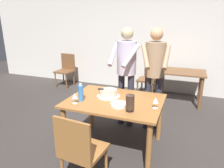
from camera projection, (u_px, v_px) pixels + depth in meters
ground_plane at (115, 146)px, 3.15m from camera, size 14.00×14.00×0.00m
back_wall at (153, 39)px, 5.29m from camera, size 10.00×0.12×2.70m
main_dining_table at (115, 107)px, 2.96m from camera, size 1.32×1.00×0.75m
cake_on_platter at (108, 93)px, 3.04m from camera, size 0.34×0.34×0.11m
cake_knife at (103, 89)px, 3.02m from camera, size 0.26×0.12×0.02m
plate_stack at (119, 105)px, 2.72m from camera, size 0.22×0.22×0.04m
wine_glass_near at (75, 96)px, 2.78m from camera, size 0.08×0.08×0.14m
wine_glass_far at (156, 101)px, 2.63m from camera, size 0.08×0.08×0.14m
water_bottle at (81, 93)px, 2.87m from camera, size 0.07×0.07×0.25m
hurricane_lamp at (130, 103)px, 2.54m from camera, size 0.11×0.11×0.21m
person_cutting_cake at (126, 67)px, 3.48m from camera, size 0.46×0.57×1.72m
person_standing_beside at (155, 69)px, 3.35m from camera, size 0.46×0.57×1.72m
chair_near_side at (80, 149)px, 2.26m from camera, size 0.48×0.48×0.90m
background_table at (181, 78)px, 4.63m from camera, size 1.00×0.70×0.74m
background_chair_0 at (66, 69)px, 5.87m from camera, size 0.46×0.46×0.90m
background_chair_1 at (150, 78)px, 4.98m from camera, size 0.47×0.47×0.90m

